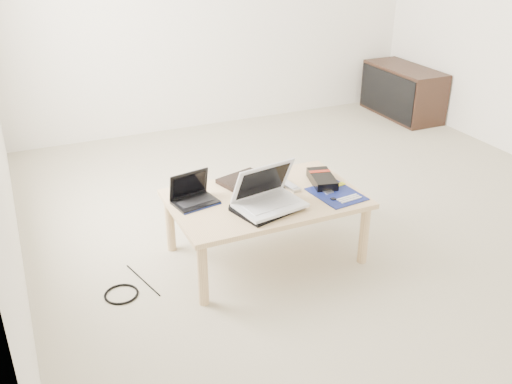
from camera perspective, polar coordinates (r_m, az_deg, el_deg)
name	(u,v)px	position (r m, az deg, el deg)	size (l,w,h in m)	color
ground	(321,206)	(4.09, 6.56, -1.42)	(4.00, 4.00, 0.00)	beige
coffee_table	(265,204)	(3.33, 0.95, -1.22)	(1.10, 0.70, 0.40)	#DDB985
media_cabinet	(402,92)	(6.07, 14.41, 9.70)	(0.41, 0.90, 0.50)	#321D14
book	(245,181)	(3.47, -1.09, 1.11)	(0.33, 0.30, 0.03)	black
netbook	(193,196)	(3.25, -6.28, -0.43)	(0.27, 0.22, 0.18)	black
tablet	(266,195)	(3.31, 1.03, -0.30)	(0.29, 0.24, 0.01)	black
remote	(287,184)	(3.45, 3.09, 0.84)	(0.08, 0.24, 0.02)	#B3B3B8
neoprene_sleeve	(267,208)	(3.16, 1.11, -1.60)	(0.35, 0.25, 0.02)	black
white_laptop	(268,197)	(3.15, 1.17, -0.47)	(0.40, 0.31, 0.24)	silver
motherboard	(337,194)	(3.37, 8.06, -0.19)	(0.28, 0.33, 0.01)	#0C114F
gpu_box	(322,179)	(3.48, 6.62, 1.28)	(0.19, 0.28, 0.06)	black
cable_coil	(238,206)	(3.19, -1.83, -1.43)	(0.10, 0.10, 0.01)	black
floor_cable_coil	(121,294)	(3.25, -13.32, -9.91)	(0.19, 0.19, 0.01)	black
floor_cable_trail	(143,280)	(3.34, -11.24, -8.63)	(0.01, 0.01, 0.38)	black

